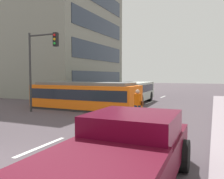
{
  "coord_description": "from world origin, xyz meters",
  "views": [
    {
      "loc": [
        5.28,
        -4.06,
        2.39
      ],
      "look_at": [
        -0.9,
        9.91,
        1.47
      ],
      "focal_mm": 37.3,
      "sensor_mm": 36.0,
      "label": 1
    }
  ],
  "objects_px": {
    "pickup_truck_parked": "(125,152)",
    "traffic_light_mast": "(40,57)",
    "city_bus": "(133,91)",
    "pedestrian_crossing": "(138,103)",
    "streetcar_tram": "(84,95)",
    "parked_sedan_furthest": "(128,88)",
    "parked_sedan_mid": "(82,95)",
    "parked_sedan_far": "(114,91)"
  },
  "relations": [
    {
      "from": "city_bus",
      "to": "traffic_light_mast",
      "type": "relative_size",
      "value": 1.12
    },
    {
      "from": "streetcar_tram",
      "to": "city_bus",
      "type": "relative_size",
      "value": 1.36
    },
    {
      "from": "pickup_truck_parked",
      "to": "parked_sedan_far",
      "type": "relative_size",
      "value": 1.14
    },
    {
      "from": "streetcar_tram",
      "to": "city_bus",
      "type": "bearing_deg",
      "value": 70.53
    },
    {
      "from": "streetcar_tram",
      "to": "parked_sedan_furthest",
      "type": "height_order",
      "value": "streetcar_tram"
    },
    {
      "from": "parked_sedan_mid",
      "to": "traffic_light_mast",
      "type": "distance_m",
      "value": 7.02
    },
    {
      "from": "parked_sedan_mid",
      "to": "parked_sedan_furthest",
      "type": "relative_size",
      "value": 0.9
    },
    {
      "from": "city_bus",
      "to": "pedestrian_crossing",
      "type": "relative_size",
      "value": 3.47
    },
    {
      "from": "city_bus",
      "to": "traffic_light_mast",
      "type": "distance_m",
      "value": 8.82
    },
    {
      "from": "pedestrian_crossing",
      "to": "parked_sedan_far",
      "type": "xyz_separation_m",
      "value": [
        -6.89,
        12.73,
        -0.32
      ]
    },
    {
      "from": "city_bus",
      "to": "parked_sedan_mid",
      "type": "relative_size",
      "value": 1.42
    },
    {
      "from": "parked_sedan_far",
      "to": "city_bus",
      "type": "bearing_deg",
      "value": -50.88
    },
    {
      "from": "streetcar_tram",
      "to": "pickup_truck_parked",
      "type": "relative_size",
      "value": 1.57
    },
    {
      "from": "city_bus",
      "to": "pickup_truck_parked",
      "type": "distance_m",
      "value": 15.74
    },
    {
      "from": "streetcar_tram",
      "to": "parked_sedan_furthest",
      "type": "bearing_deg",
      "value": 98.84
    },
    {
      "from": "city_bus",
      "to": "traffic_light_mast",
      "type": "bearing_deg",
      "value": -115.77
    },
    {
      "from": "pickup_truck_parked",
      "to": "traffic_light_mast",
      "type": "relative_size",
      "value": 0.97
    },
    {
      "from": "traffic_light_mast",
      "to": "city_bus",
      "type": "bearing_deg",
      "value": 64.23
    },
    {
      "from": "city_bus",
      "to": "parked_sedan_far",
      "type": "xyz_separation_m",
      "value": [
        -3.99,
        4.9,
        -0.41
      ]
    },
    {
      "from": "pedestrian_crossing",
      "to": "pickup_truck_parked",
      "type": "distance_m",
      "value": 7.4
    },
    {
      "from": "traffic_light_mast",
      "to": "parked_sedan_far",
      "type": "bearing_deg",
      "value": 91.45
    },
    {
      "from": "parked_sedan_mid",
      "to": "parked_sedan_far",
      "type": "xyz_separation_m",
      "value": [
        0.47,
        6.18,
        0.0
      ]
    },
    {
      "from": "parked_sedan_furthest",
      "to": "traffic_light_mast",
      "type": "xyz_separation_m",
      "value": [
        0.69,
        -18.48,
        2.95
      ]
    },
    {
      "from": "parked_sedan_far",
      "to": "streetcar_tram",
      "type": "bearing_deg",
      "value": -78.13
    },
    {
      "from": "pedestrian_crossing",
      "to": "parked_sedan_far",
      "type": "relative_size",
      "value": 0.38
    },
    {
      "from": "city_bus",
      "to": "parked_sedan_mid",
      "type": "xyz_separation_m",
      "value": [
        -4.46,
        -1.28,
        -0.41
      ]
    },
    {
      "from": "pedestrian_crossing",
      "to": "parked_sedan_far",
      "type": "height_order",
      "value": "pedestrian_crossing"
    },
    {
      "from": "city_bus",
      "to": "parked_sedan_far",
      "type": "bearing_deg",
      "value": 129.12
    },
    {
      "from": "parked_sedan_mid",
      "to": "parked_sedan_furthest",
      "type": "height_order",
      "value": "same"
    },
    {
      "from": "streetcar_tram",
      "to": "traffic_light_mast",
      "type": "xyz_separation_m",
      "value": [
        -1.82,
        -2.36,
        2.58
      ]
    },
    {
      "from": "parked_sedan_far",
      "to": "parked_sedan_furthest",
      "type": "bearing_deg",
      "value": 93.59
    },
    {
      "from": "streetcar_tram",
      "to": "pedestrian_crossing",
      "type": "xyz_separation_m",
      "value": [
        4.76,
        -2.59,
        -0.05
      ]
    },
    {
      "from": "pedestrian_crossing",
      "to": "parked_sedan_mid",
      "type": "distance_m",
      "value": 9.86
    },
    {
      "from": "pickup_truck_parked",
      "to": "traffic_light_mast",
      "type": "bearing_deg",
      "value": 139.36
    },
    {
      "from": "parked_sedan_furthest",
      "to": "pickup_truck_parked",
      "type": "bearing_deg",
      "value": -70.29
    },
    {
      "from": "city_bus",
      "to": "pedestrian_crossing",
      "type": "distance_m",
      "value": 8.35
    },
    {
      "from": "city_bus",
      "to": "parked_sedan_furthest",
      "type": "distance_m",
      "value": 11.73
    },
    {
      "from": "city_bus",
      "to": "pickup_truck_parked",
      "type": "height_order",
      "value": "city_bus"
    },
    {
      "from": "streetcar_tram",
      "to": "pickup_truck_parked",
      "type": "xyz_separation_m",
      "value": [
        6.75,
        -9.71,
        -0.2
      ]
    },
    {
      "from": "pickup_truck_parked",
      "to": "parked_sedan_furthest",
      "type": "bearing_deg",
      "value": 109.71
    },
    {
      "from": "parked_sedan_furthest",
      "to": "traffic_light_mast",
      "type": "distance_m",
      "value": 18.73
    },
    {
      "from": "city_bus",
      "to": "traffic_light_mast",
      "type": "xyz_separation_m",
      "value": [
        -3.67,
        -7.6,
        2.54
      ]
    }
  ]
}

